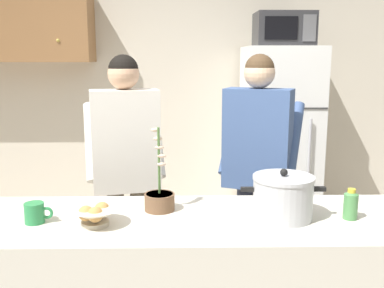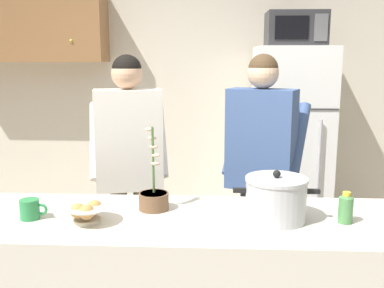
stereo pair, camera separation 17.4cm
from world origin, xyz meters
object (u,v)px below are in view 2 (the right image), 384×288
Objects in this scene: refrigerator at (290,149)px; person_near_pot at (129,153)px; person_by_sink at (261,152)px; cooking_pot at (276,199)px; microwave at (295,29)px; potted_orchid at (154,197)px; bottle_near_edge at (346,208)px; bread_bowl at (87,212)px; coffee_mug at (30,209)px.

refrigerator is 1.62m from person_near_pot.
person_by_sink is 4.23× the size of cooking_pot.
microwave reaches higher than potted_orchid.
refrigerator reaches higher than bottle_near_edge.
microwave reaches higher than bread_bowl.
person_by_sink is at bearing 88.81° from cooking_pot.
coffee_mug is (-0.31, -0.86, -0.09)m from person_near_pot.
person_by_sink reaches higher than coffee_mug.
person_near_pot is at bearing 88.27° from bread_bowl.
person_near_pot is at bearing 136.04° from cooking_pot.
bread_bowl is at bearing -7.85° from coffee_mug.
potted_orchid is at bearing 35.65° from bread_bowl.
microwave is (0.00, -0.02, 1.02)m from refrigerator.
person_near_pot reaches higher than coffee_mug.
cooking_pot reaches higher than bread_bowl.
coffee_mug is at bearing -109.74° from person_near_pot.
cooking_pot is at bearing 2.22° from coffee_mug.
person_near_pot reaches higher than cooking_pot.
refrigerator is at bearing 60.95° from potted_orchid.
coffee_mug is (-1.17, -0.89, -0.09)m from person_by_sink.
person_by_sink reaches higher than potted_orchid.
microwave is at bearing 78.39° from cooking_pot.
person_near_pot is at bearing 144.28° from bottle_near_edge.
cooking_pot is at bearing -101.48° from refrigerator.
microwave is at bearing 88.12° from bottle_near_edge.
coffee_mug is at bearing -129.10° from microwave.
potted_orchid reaches higher than coffee_mug.
person_by_sink is (0.86, 0.03, 0.00)m from person_near_pot.
microwave reaches higher than bottle_near_edge.
cooking_pot is 0.32m from bottle_near_edge.
bread_bowl is at bearing -91.73° from person_near_pot.
microwave is 1.14× the size of potted_orchid.
person_near_pot is (-1.22, -1.04, 0.18)m from refrigerator.
bread_bowl is at bearing -176.98° from bottle_near_edge.
person_by_sink is 7.42× the size of bread_bowl.
potted_orchid is at bearing -69.86° from person_near_pot.
person_by_sink is at bearing 46.37° from bread_bowl.
cooking_pot is at bearing -101.61° from microwave.
coffee_mug is 0.89× the size of bottle_near_edge.
potted_orchid is (0.25, -0.69, -0.07)m from person_near_pot.
coffee_mug is at bearing -163.80° from potted_orchid.
person_by_sink is 0.85m from cooking_pot.
coffee_mug is at bearing -142.63° from person_by_sink.
refrigerator reaches higher than cooking_pot.
potted_orchid is at bearing -129.73° from person_by_sink.
person_near_pot is 1.17m from cooking_pot.
refrigerator is 1.90m from cooking_pot.
potted_orchid is (-0.59, 0.12, -0.04)m from cooking_pot.
person_near_pot is 4.22× the size of cooking_pot.
person_near_pot is 0.86m from person_by_sink.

